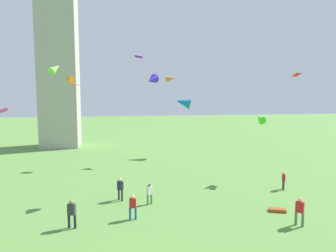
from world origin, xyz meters
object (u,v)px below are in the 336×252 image
Objects in this scene: kite_flying_2 at (296,75)px; kite_bundle_0 at (277,210)px; kite_flying_6 at (260,118)px; kite_flying_10 at (183,102)px; person_1 at (150,193)px; person_5 at (72,212)px; kite_flying_1 at (152,80)px; kite_flying_7 at (1,111)px; person_3 at (284,179)px; kite_flying_5 at (68,79)px; person_4 at (300,210)px; person_0 at (120,188)px; kite_flying_8 at (55,69)px; kite_flying_3 at (139,57)px; person_2 at (133,205)px; kite_flying_0 at (171,79)px; kite_flying_4 at (75,85)px.

kite_bundle_0 is at bearing 143.80° from kite_flying_2.
kite_flying_6 is 14.07m from kite_flying_10.
kite_bundle_0 is at bearing -51.53° from person_1.
person_5 is (-5.21, -3.02, 0.10)m from person_1.
kite_flying_1 is 16.65m from kite_flying_10.
person_3 is at bearing 148.46° from kite_flying_7.
person_4 is at bearing 84.82° from kite_flying_5.
kite_flying_5 is 0.53× the size of kite_flying_10.
person_4 reaches higher than person_0.
kite_flying_2 is (15.34, 2.91, 0.87)m from kite_flying_1.
kite_flying_2 is 27.11m from kite_flying_8.
person_5 is at bearing 179.78° from kite_bundle_0.
person_0 is 1.72× the size of kite_flying_3.
person_2 is 3.83m from person_5.
kite_flying_8 is at bearing -58.44° from person_5.
kite_flying_7 reaches higher than kite_flying_6.
kite_flying_6 is 23.24m from kite_flying_7.
kite_flying_10 is (6.37, 2.61, -5.73)m from kite_flying_3.
kite_flying_0 reaches higher than kite_flying_5.
kite_flying_2 is (17.35, 8.15, 9.44)m from person_2.
kite_flying_7 is (-20.52, 10.45, 5.90)m from person_4.
kite_flying_8 is at bearing 124.87° from person_2.
person_2 is 13.94m from person_3.
person_5 reaches higher than person_3.
kite_flying_4 reaches higher than person_0.
kite_flying_7 is 0.96× the size of kite_bundle_0.
kite_flying_5 reaches higher than kite_flying_4.
kite_flying_0 reaches higher than person_1.
kite_flying_10 is (6.45, 15.21, -2.11)m from kite_flying_1.
person_0 is at bearing -106.06° from person_5.
kite_flying_8 reaches higher than kite_flying_6.
kite_flying_2 is 26.57m from kite_flying_4.
kite_flying_4 reaches higher than kite_flying_7.
kite_flying_2 is 18.28m from kite_flying_3.
kite_flying_3 is at bearing 127.65° from kite_flying_1.
person_5 is 25.16m from kite_flying_10.
person_5 is 1.35× the size of kite_flying_0.
person_4 is 24.32m from kite_flying_10.
kite_flying_7 is at bearing 155.44° from person_2.
kite_flying_5 reaches higher than person_3.
kite_flying_4 is at bearing -137.40° from kite_flying_5.
kite_flying_3 is (-11.35, 14.11, 12.23)m from person_3.
kite_flying_0 is at bearing 54.23° from kite_flying_2.
kite_flying_8 reaches higher than kite_flying_2.
person_4 is at bearing -170.29° from person_5.
person_0 is at bearing 156.38° from kite_flying_8.
person_3 is 1.19× the size of kite_flying_0.
kite_flying_5 reaches higher than kite_flying_10.
person_0 is 2.51m from person_1.
person_4 is 1.76× the size of kite_flying_3.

